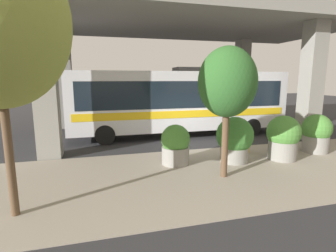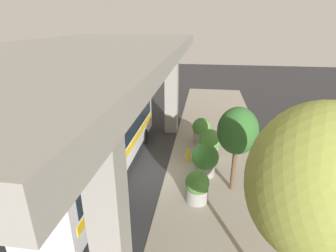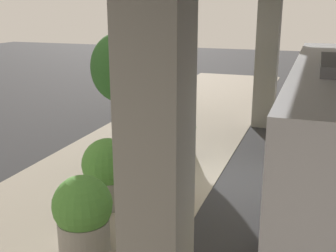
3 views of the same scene
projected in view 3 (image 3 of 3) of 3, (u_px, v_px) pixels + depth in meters
The scene contains 9 objects.
ground_plane at pixel (218, 178), 12.80m from camera, with size 80.00×80.00×0.00m, color #2D2D30.
sidewalk_strip at pixel (128, 166), 13.76m from camera, with size 6.00×40.00×0.02m.
fire_hydrant at pixel (164, 183), 11.36m from camera, with size 0.39×0.19×0.86m.
planter_front at pixel (108, 172), 10.86m from camera, with size 1.33×1.33×1.81m.
planter_middle at pixel (83, 215), 8.74m from camera, with size 1.25×1.25×1.72m.
planter_back at pixel (180, 133), 14.68m from camera, with size 1.10×1.10×1.55m.
planter_extra at pixel (146, 148), 12.64m from camera, with size 1.45×1.45×1.80m.
street_tree_near at pixel (120, 68), 13.51m from camera, with size 1.86×1.86×4.26m.
street_tree_far at pixel (157, 20), 18.91m from camera, with size 3.13×3.13×6.34m.
Camera 3 is at (2.53, -11.69, 5.05)m, focal length 45.00 mm.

